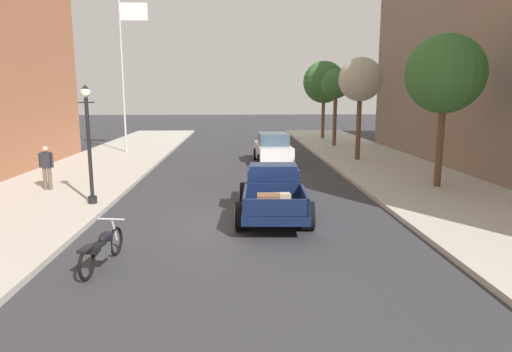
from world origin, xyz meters
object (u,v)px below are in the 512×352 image
Objects in this scene: pedestrian_sidewalk_left at (46,165)px; flagpole at (126,59)px; street_tree_farthest at (324,82)px; street_lamp_near at (88,136)px; street_tree_nearest at (445,74)px; motorcycle_parked at (102,247)px; street_tree_third at (336,85)px; hotrod_truck_navy at (273,191)px; car_background_white at (273,149)px; street_tree_second at (360,80)px.

flagpole is (0.48, 11.20, 4.68)m from pedestrian_sidewalk_left.
street_lamp_near is at bearing -118.38° from street_tree_farthest.
street_tree_nearest is (14.47, -11.18, -1.34)m from flagpole.
motorcycle_parked is 0.36× the size of street_tree_nearest.
street_tree_third is (-0.99, 14.30, -0.10)m from street_tree_nearest.
street_tree_third is (13.96, 14.33, 3.25)m from pedestrian_sidewalk_left.
hotrod_truck_navy is 2.38× the size of motorcycle_parked.
street_tree_nearest is at bearing 0.10° from pedestrian_sidewalk_left.
car_background_white is at bearing 54.83° from street_lamp_near.
flagpole is 1.49× the size of street_tree_farthest.
street_tree_farthest reaches higher than pedestrian_sidewalk_left.
motorcycle_parked is 0.48× the size of car_background_white.
motorcycle_parked is at bearing -122.66° from street_tree_second.
car_background_white is 5.96m from street_tree_second.
flagpole is at bearing 87.55° from pedestrian_sidewalk_left.
street_lamp_near is at bearing -169.71° from street_tree_nearest.
street_tree_third is (9.76, 21.84, 3.89)m from motorcycle_parked.
street_tree_second is at bearing -15.88° from flagpole.
street_tree_second is at bearing 40.30° from street_lamp_near.
flagpole reaches higher than street_lamp_near.
hotrod_truck_navy reaches higher than motorcycle_parked.
street_tree_nearest is (12.59, 2.29, 2.04)m from street_lamp_near.
flagpole is at bearing -148.63° from street_tree_farthest.
street_tree_farthest is at bearing 75.59° from hotrod_truck_navy.
motorcycle_parked is at bearing -114.08° from street_tree_third.
flagpole is (-3.72, 18.71, 5.33)m from motorcycle_parked.
car_background_white reaches higher than hotrod_truck_navy.
pedestrian_sidewalk_left reaches higher than hotrod_truck_navy.
pedestrian_sidewalk_left is 0.31× the size of street_tree_third.
street_tree_second is at bearing 1.77° from car_background_white.
street_lamp_near is 0.73× the size of street_tree_third.
flagpole is 1.74× the size of street_tree_third.
pedestrian_sidewalk_left is 0.29× the size of street_tree_nearest.
motorcycle_parked is 29.10m from street_tree_farthest.
motorcycle_parked is at bearing -60.77° from pedestrian_sidewalk_left.
motorcycle_parked is at bearing -108.26° from car_background_white.
street_tree_nearest is at bearing -50.98° from car_background_white.
street_tree_farthest is (14.13, 19.52, 3.54)m from pedestrian_sidewalk_left.
street_tree_farthest is at bearing 88.31° from street_tree_second.
hotrod_truck_navy is 0.87× the size of street_tree_nearest.
motorcycle_parked is 13.72m from street_tree_nearest.
car_background_white is 10.69m from flagpole.
street_tree_farthest is at bearing 88.15° from street_tree_third.
street_tree_farthest reaches higher than motorcycle_parked.
hotrod_truck_navy is at bearing -117.10° from street_tree_second.
street_tree_farthest is (11.77, 21.78, 2.24)m from street_lamp_near.
street_tree_third is (11.60, 16.59, 1.95)m from street_lamp_near.
street_tree_third reaches higher than car_background_white.
motorcycle_parked is 15.57m from car_background_white.
pedestrian_sidewalk_left reaches higher than car_background_white.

